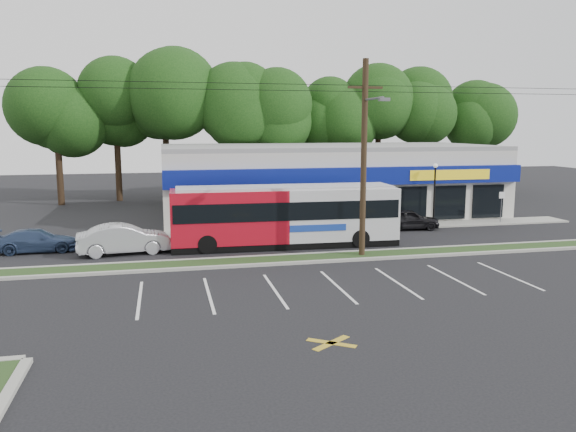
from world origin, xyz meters
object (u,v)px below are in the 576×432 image
(utility_pole, at_px, (361,152))
(pedestrian_b, at_px, (313,222))
(lamp_post, at_px, (435,187))
(sign_post, at_px, (502,201))
(car_blue, at_px, (37,240))
(pedestrian_a, at_px, (330,222))
(car_dark, at_px, (408,219))
(car_silver, at_px, (124,239))
(metrobus, at_px, (285,214))

(utility_pole, bearing_deg, pedestrian_b, 97.67)
(lamp_post, xyz_separation_m, pedestrian_b, (-9.00, -1.70, -1.78))
(sign_post, xyz_separation_m, car_blue, (-29.69, -2.64, -0.93))
(pedestrian_a, relative_size, pedestrian_b, 1.08)
(car_dark, bearing_deg, lamp_post, -61.62)
(utility_pole, distance_m, car_silver, 13.24)
(utility_pole, height_order, car_dark, utility_pole)
(metrobus, xyz_separation_m, car_dark, (8.98, 3.33, -1.12))
(sign_post, xyz_separation_m, metrobus, (-16.30, -4.08, 0.25))
(sign_post, bearing_deg, pedestrian_b, -173.98)
(car_silver, bearing_deg, sign_post, -87.51)
(lamp_post, distance_m, pedestrian_b, 9.33)
(utility_pole, bearing_deg, car_silver, 163.65)
(utility_pole, xyz_separation_m, sign_post, (13.17, 7.65, -3.86))
(metrobus, bearing_deg, pedestrian_b, 50.25)
(car_silver, relative_size, pedestrian_a, 2.51)
(utility_pole, bearing_deg, sign_post, 30.15)
(utility_pole, relative_size, car_silver, 10.36)
(sign_post, bearing_deg, car_silver, -170.59)
(pedestrian_b, bearing_deg, sign_post, -157.69)
(metrobus, xyz_separation_m, car_silver, (-8.77, -0.08, -1.01))
(car_dark, bearing_deg, metrobus, 116.00)
(car_dark, bearing_deg, utility_pole, 145.38)
(car_silver, bearing_deg, car_blue, 64.94)
(utility_pole, xyz_separation_m, metrobus, (-3.13, 3.57, -3.60))
(lamp_post, height_order, metrobus, lamp_post)
(utility_pole, height_order, metrobus, utility_pole)
(sign_post, height_order, car_blue, sign_post)
(car_dark, height_order, pedestrian_b, pedestrian_b)
(car_silver, height_order, pedestrian_b, pedestrian_b)
(car_dark, bearing_deg, pedestrian_a, 110.29)
(utility_pole, bearing_deg, car_blue, 163.15)
(lamp_post, distance_m, sign_post, 5.13)
(car_dark, relative_size, car_blue, 0.94)
(lamp_post, relative_size, pedestrian_b, 2.40)
(pedestrian_a, bearing_deg, pedestrian_b, -83.90)
(car_dark, relative_size, car_silver, 0.84)
(metrobus, bearing_deg, lamp_post, 22.56)
(lamp_post, bearing_deg, pedestrian_b, -169.30)
(sign_post, relative_size, pedestrian_b, 1.25)
(pedestrian_b, bearing_deg, lamp_post, -153.00)
(pedestrian_b, bearing_deg, car_silver, 29.91)
(utility_pole, relative_size, lamp_post, 11.76)
(lamp_post, height_order, sign_post, lamp_post)
(lamp_post, distance_m, car_dark, 3.20)
(car_dark, height_order, car_blue, car_dark)
(metrobus, distance_m, car_blue, 13.52)
(utility_pole, height_order, car_blue, utility_pole)
(pedestrian_a, bearing_deg, car_silver, -32.35)
(car_silver, bearing_deg, pedestrian_a, -87.92)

